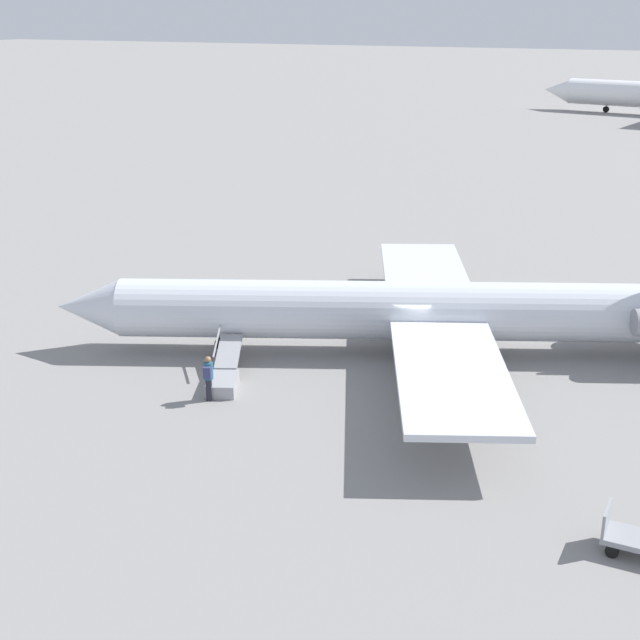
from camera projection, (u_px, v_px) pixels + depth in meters
name	position (u px, v px, depth m)	size (l,w,h in m)	color
ground_plane	(406.00, 353.00, 37.76)	(600.00, 600.00, 0.00)	gray
airplane_main	(429.00, 310.00, 37.10)	(28.52, 22.42, 6.43)	silver
boarding_stairs	(224.00, 377.00, 34.33)	(2.53, 4.09, 1.63)	#99999E
passenger	(208.00, 375.00, 32.87)	(0.45, 0.57, 1.74)	#23232D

